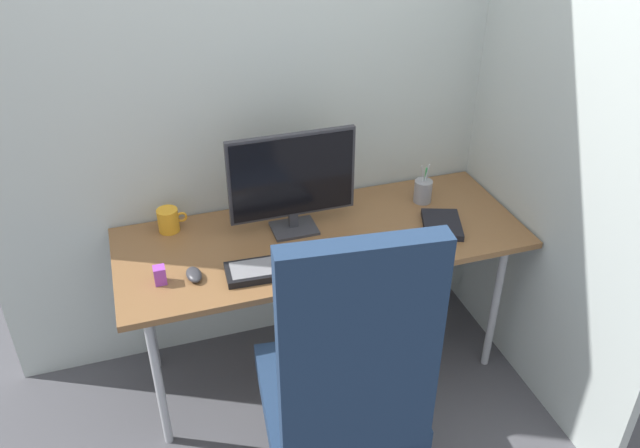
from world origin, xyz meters
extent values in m
plane|color=#4C4C51|center=(0.00, 0.00, 0.00)|extent=(8.00, 8.00, 0.00)
cube|color=#B7C1BC|center=(0.00, 0.35, 1.40)|extent=(2.61, 0.04, 2.80)
cube|color=#B7C1BC|center=(0.85, -0.14, 1.40)|extent=(0.04, 1.60, 2.80)
cube|color=brown|center=(0.00, 0.00, 0.70)|extent=(1.64, 0.64, 0.03)
cylinder|color=#B2B5BA|center=(-0.72, -0.22, 0.34)|extent=(0.04, 0.04, 0.69)
cylinder|color=#B2B5BA|center=(0.72, -0.22, 0.34)|extent=(0.04, 0.04, 0.69)
cylinder|color=#B2B5BA|center=(-0.72, 0.22, 0.34)|extent=(0.04, 0.04, 0.69)
cylinder|color=#B2B5BA|center=(0.72, 0.22, 0.34)|extent=(0.04, 0.04, 0.69)
sphere|color=black|center=(0.11, -0.47, 0.03)|extent=(0.05, 0.05, 0.05)
cube|color=#B2B5BA|center=(-0.02, -0.55, 0.07)|extent=(0.27, 0.18, 0.03)
sphere|color=black|center=(-0.21, -0.33, 0.03)|extent=(0.05, 0.05, 0.05)
cube|color=#B2B5BA|center=(-0.18, -0.48, 0.07)|extent=(0.10, 0.29, 0.03)
cylinder|color=#B2B5BA|center=(-0.15, -0.62, 0.25)|extent=(0.04, 0.04, 0.35)
cube|color=navy|center=(-0.15, -0.62, 0.48)|extent=(0.56, 0.56, 0.10)
cube|color=navy|center=(-0.17, -0.87, 0.90)|extent=(0.46, 0.12, 0.75)
cube|color=#333338|center=(-0.09, 0.08, 0.72)|extent=(0.18, 0.14, 0.01)
cube|color=#333338|center=(-0.09, 0.09, 0.76)|extent=(0.04, 0.02, 0.07)
cube|color=#333338|center=(-0.09, 0.09, 0.96)|extent=(0.51, 0.02, 0.36)
cube|color=black|center=(-0.09, 0.08, 0.96)|extent=(0.49, 0.01, 0.33)
cube|color=black|center=(-0.19, -0.18, 0.73)|extent=(0.47, 0.16, 0.03)
cube|color=slate|center=(-0.19, -0.18, 0.74)|extent=(0.43, 0.14, 0.00)
ellipsoid|color=#333338|center=(-0.53, -0.13, 0.73)|extent=(0.06, 0.10, 0.03)
cylinder|color=gray|center=(0.50, 0.13, 0.76)|extent=(0.08, 0.08, 0.10)
cylinder|color=#B2B5BA|center=(0.50, 0.13, 0.83)|extent=(0.03, 0.01, 0.13)
cylinder|color=#B2B5BA|center=(0.51, 0.13, 0.83)|extent=(0.03, 0.01, 0.13)
torus|color=red|center=(0.50, 0.13, 0.77)|extent=(0.03, 0.03, 0.01)
cylinder|color=#3FAD59|center=(0.52, 0.14, 0.81)|extent=(0.01, 0.01, 0.13)
cube|color=black|center=(0.49, -0.09, 0.73)|extent=(0.21, 0.25, 0.03)
cylinder|color=orange|center=(-0.58, 0.23, 0.76)|extent=(0.09, 0.09, 0.10)
torus|color=orange|center=(-0.53, 0.23, 0.77)|extent=(0.05, 0.01, 0.05)
cube|color=purple|center=(-0.65, -0.12, 0.75)|extent=(0.04, 0.04, 0.07)
camera|label=1|loc=(-0.68, -2.10, 2.17)|focal=36.73mm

